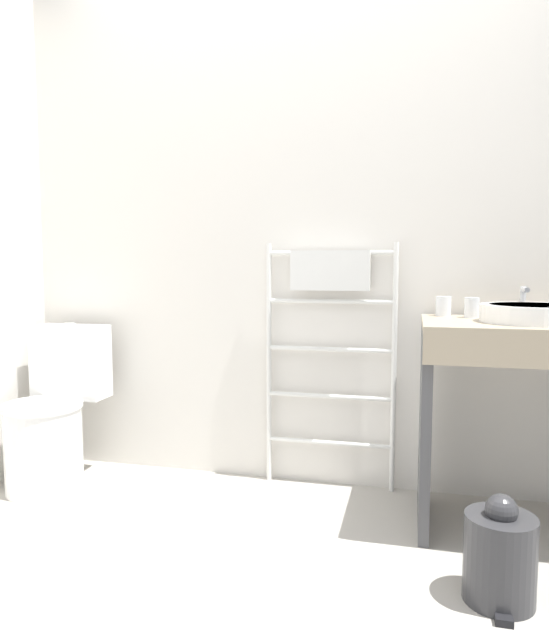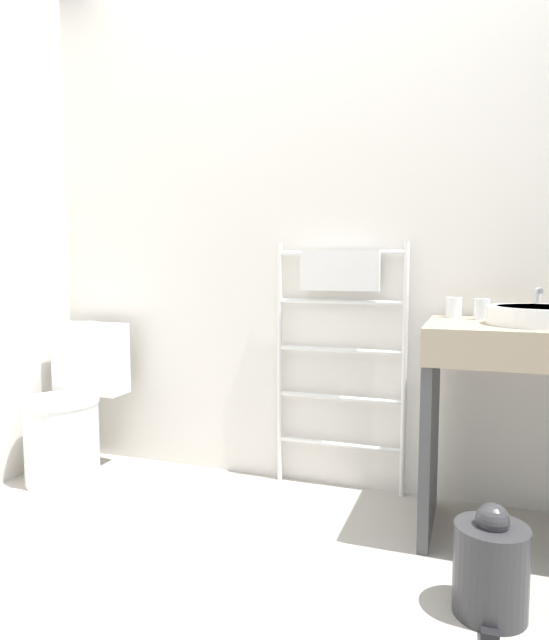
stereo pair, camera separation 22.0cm
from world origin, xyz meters
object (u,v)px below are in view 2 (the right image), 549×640
object	(u,v)px
cup_near_wall	(454,307)
trash_bin	(491,567)
towel_radiator	(340,316)
toilet	(71,413)
sink_basin	(543,315)
cup_near_edge	(482,309)

from	to	relation	value
cup_near_wall	trash_bin	size ratio (longest dim) A/B	0.25
towel_radiator	cup_near_wall	bearing A→B (deg)	-8.99
trash_bin	cup_near_wall	bearing A→B (deg)	102.14
toilet	trash_bin	bearing A→B (deg)	-14.89
sink_basin	cup_near_edge	bearing A→B (deg)	144.41
cup_near_edge	trash_bin	bearing A→B (deg)	-86.18
towel_radiator	sink_basin	xyz separation A→B (m)	(0.82, -0.28, 0.05)
sink_basin	cup_near_wall	size ratio (longest dim) A/B	4.59
towel_radiator	cup_near_edge	distance (m)	0.63
sink_basin	trash_bin	world-z (taller)	sink_basin
sink_basin	towel_radiator	bearing A→B (deg)	160.89
cup_near_edge	towel_radiator	bearing A→B (deg)	167.55
toilet	sink_basin	distance (m)	2.18
toilet	sink_basin	size ratio (longest dim) A/B	1.96
toilet	towel_radiator	distance (m)	1.41
toilet	cup_near_edge	xyz separation A→B (m)	(1.90, 0.15, 0.56)
cup_near_wall	cup_near_edge	size ratio (longest dim) A/B	1.01
sink_basin	cup_near_wall	world-z (taller)	cup_near_wall
towel_radiator	sink_basin	distance (m)	0.87
cup_near_wall	cup_near_edge	distance (m)	0.12
cup_near_wall	cup_near_edge	bearing A→B (deg)	-26.73
towel_radiator	cup_near_wall	world-z (taller)	towel_radiator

